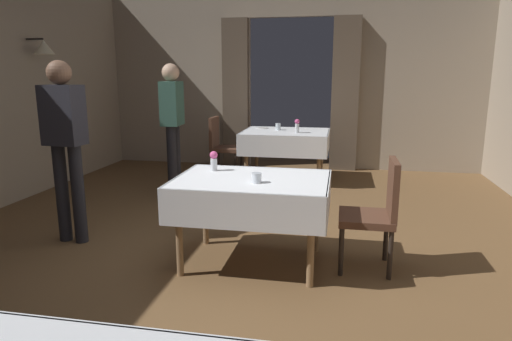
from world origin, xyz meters
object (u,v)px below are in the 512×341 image
flower_vase_mid (214,160)px  plate_far_c (262,128)px  person_diner_standing_aside (65,137)px  person_waiter_by_doorway (172,119)px  dining_table_mid (252,190)px  glass_mid_b (257,178)px  flower_vase_far (297,125)px  chair_mid_right (377,209)px  glass_far_b (278,127)px  dining_table_far (286,138)px  chair_far_left (222,144)px

flower_vase_mid → plate_far_c: flower_vase_mid is taller
flower_vase_mid → person_diner_standing_aside: bearing=-178.0°
person_waiter_by_doorway → person_diner_standing_aside: size_ratio=1.00×
plate_far_c → person_diner_standing_aside: 3.44m
dining_table_mid → glass_mid_b: size_ratio=15.95×
person_diner_standing_aside → flower_vase_far: bearing=55.3°
plate_far_c → flower_vase_far: bearing=-36.3°
person_waiter_by_doorway → person_diner_standing_aside: same height
chair_mid_right → glass_far_b: bearing=112.0°
glass_mid_b → flower_vase_far: (0.02, 3.06, 0.07)m
dining_table_far → person_diner_standing_aside: (-1.71, -2.92, 0.37)m
chair_far_left → person_diner_standing_aside: size_ratio=0.54×
dining_table_far → chair_far_left: 1.04m
chair_far_left → flower_vase_far: 1.29m
glass_far_b → flower_vase_mid: bearing=-93.0°
chair_mid_right → plate_far_c: size_ratio=5.14×
person_waiter_by_doorway → chair_mid_right: bearing=-36.2°
dining_table_mid → chair_mid_right: (1.02, 0.08, -0.13)m
chair_far_left → person_diner_standing_aside: 3.13m
dining_table_mid → chair_far_left: 3.38m
plate_far_c → flower_vase_mid: bearing=-87.9°
chair_mid_right → glass_mid_b: chair_mid_right is taller
glass_far_b → person_waiter_by_doorway: 1.79m
dining_table_far → glass_mid_b: size_ratio=15.96×
glass_far_b → person_diner_standing_aside: 3.41m
plate_far_c → glass_mid_b: bearing=-80.7°
dining_table_mid → glass_far_b: (-0.24, 3.19, 0.15)m
flower_vase_far → person_diner_standing_aside: person_diner_standing_aside is taller
chair_mid_right → flower_vase_mid: size_ratio=5.26×
person_waiter_by_doorway → dining_table_mid: bearing=-52.9°
plate_far_c → person_diner_standing_aside: person_diner_standing_aside is taller
dining_table_mid → glass_far_b: 3.21m
glass_far_b → flower_vase_far: bearing=-41.0°
flower_vase_mid → person_diner_standing_aside: 1.43m
flower_vase_far → dining_table_mid: bearing=-91.6°
chair_mid_right → flower_vase_mid: bearing=174.1°
person_waiter_by_doorway → glass_far_b: bearing=48.6°
flower_vase_mid → glass_far_b: bearing=87.0°
glass_far_b → person_diner_standing_aside: bearing=-117.6°
flower_vase_far → glass_mid_b: bearing=-90.3°
plate_far_c → person_waiter_by_doorway: 1.76m
chair_mid_right → person_diner_standing_aside: (-2.84, 0.10, 0.51)m
dining_table_far → plate_far_c: (-0.40, 0.26, 0.11)m
dining_table_far → flower_vase_mid: flower_vase_mid is taller
flower_vase_far → person_waiter_by_doorway: bearing=-144.7°
person_waiter_by_doorway → glass_mid_b: bearing=-53.7°
chair_mid_right → chair_far_left: (-2.15, 3.11, 0.00)m
flower_vase_far → dining_table_far: bearing=136.3°
dining_table_mid → person_diner_standing_aside: size_ratio=0.74×
dining_table_far → chair_mid_right: bearing=-69.5°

